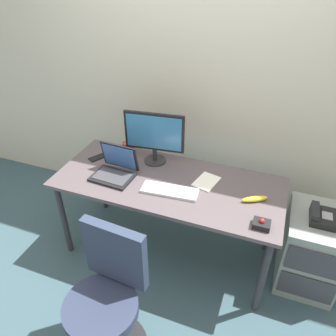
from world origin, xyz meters
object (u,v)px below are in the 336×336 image
at_px(desk_phone, 322,216).
at_px(trackball_mouse, 261,224).
at_px(cell_phone, 98,157).
at_px(laptop, 115,169).
at_px(coffee_mug, 128,147).
at_px(file_cabinet, 311,249).
at_px(office_chair, 107,305).
at_px(monitor_main, 154,135).
at_px(paper_notepad, 207,182).
at_px(banana, 255,199).
at_px(keyboard, 170,191).

relative_size(desk_phone, trackball_mouse, 1.82).
distance_m(trackball_mouse, cell_phone, 1.44).
xyz_separation_m(laptop, coffee_mug, (-0.06, 0.35, -0.01)).
bearing_deg(file_cabinet, coffee_mug, 174.15).
distance_m(desk_phone, trackball_mouse, 0.53).
xyz_separation_m(trackball_mouse, coffee_mug, (-1.19, 0.52, 0.02)).
bearing_deg(coffee_mug, office_chair, -70.42).
xyz_separation_m(file_cabinet, laptop, (-1.53, -0.18, 0.49)).
height_order(desk_phone, office_chair, office_chair).
bearing_deg(monitor_main, desk_phone, -5.47).
relative_size(monitor_main, paper_notepad, 2.31).
relative_size(laptop, trackball_mouse, 2.95).
height_order(office_chair, trackball_mouse, office_chair).
xyz_separation_m(desk_phone, monitor_main, (-1.31, 0.13, 0.33)).
xyz_separation_m(laptop, paper_notepad, (0.69, 0.16, -0.05)).
height_order(coffee_mug, cell_phone, coffee_mug).
bearing_deg(laptop, banana, 3.36).
relative_size(file_cabinet, keyboard, 1.50).
distance_m(paper_notepad, banana, 0.38).
distance_m(file_cabinet, trackball_mouse, 0.71).
xyz_separation_m(file_cabinet, keyboard, (-1.06, -0.23, 0.45)).
height_order(keyboard, coffee_mug, coffee_mug).
height_order(coffee_mug, paper_notepad, coffee_mug).
bearing_deg(file_cabinet, cell_phone, -179.45).
bearing_deg(file_cabinet, banana, -165.41).
bearing_deg(monitor_main, coffee_mug, 168.76).
distance_m(laptop, banana, 1.06).
distance_m(laptop, paper_notepad, 0.71).
distance_m(file_cabinet, laptop, 1.62).
bearing_deg(paper_notepad, desk_phone, 0.65).
bearing_deg(cell_phone, office_chair, -29.02).
distance_m(keyboard, paper_notepad, 0.30).
bearing_deg(keyboard, coffee_mug, 143.08).
xyz_separation_m(keyboard, laptop, (-0.47, 0.05, 0.04)).
height_order(file_cabinet, monitor_main, monitor_main).
bearing_deg(desk_phone, trackball_mouse, -138.44).
distance_m(office_chair, banana, 1.18).
relative_size(keyboard, banana, 2.21).
distance_m(desk_phone, monitor_main, 1.36).
distance_m(coffee_mug, paper_notepad, 0.77).
xyz_separation_m(desk_phone, paper_notepad, (-0.83, -0.01, 0.09)).
height_order(paper_notepad, cell_phone, paper_notepad).
bearing_deg(keyboard, desk_phone, 11.70).
bearing_deg(monitor_main, banana, -15.30).
xyz_separation_m(monitor_main, keyboard, (0.26, -0.34, -0.23)).
relative_size(keyboard, paper_notepad, 2.02).
relative_size(desk_phone, laptop, 0.62).
relative_size(monitor_main, keyboard, 1.14).
distance_m(paper_notepad, cell_phone, 0.95).
bearing_deg(trackball_mouse, paper_notepad, 143.14).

